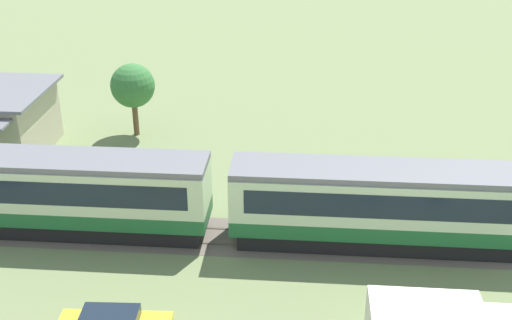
{
  "coord_description": "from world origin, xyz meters",
  "views": [
    {
      "loc": [
        -11.31,
        -26.56,
        17.82
      ],
      "look_at": [
        -13.72,
        3.27,
        3.31
      ],
      "focal_mm": 45.0,
      "sensor_mm": 36.0,
      "label": 1
    }
  ],
  "objects": [
    {
      "name": "yard_tree_1",
      "position": [
        -22.86,
        13.53,
        3.53
      ],
      "size": [
        2.98,
        2.98,
        5.05
      ],
      "color": "brown",
      "rests_on": "ground_plane"
    },
    {
      "name": "passenger_train",
      "position": [
        -15.07,
        0.99,
        2.34
      ],
      "size": [
        78.83,
        2.92,
        4.21
      ],
      "color": "#1E6033",
      "rests_on": "ground_plane"
    },
    {
      "name": "railway_track",
      "position": [
        -10.23,
        0.99,
        0.01
      ],
      "size": [
        137.75,
        3.6,
        0.04
      ],
      "color": "#665B51",
      "rests_on": "ground_plane"
    }
  ]
}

